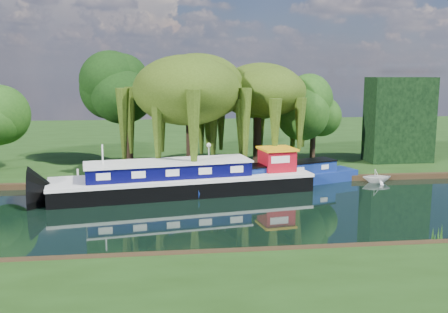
{
  "coord_description": "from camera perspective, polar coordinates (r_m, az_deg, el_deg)",
  "views": [
    {
      "loc": [
        -3.23,
        -30.95,
        8.94
      ],
      "look_at": [
        1.12,
        4.89,
        2.8
      ],
      "focal_mm": 40.0,
      "sensor_mm": 36.0,
      "label": 1
    }
  ],
  "objects": [
    {
      "name": "ground",
      "position": [
        32.38,
        -0.93,
        -6.38
      ],
      "size": [
        120.0,
        120.0,
        0.0
      ],
      "primitive_type": "plane",
      "color": "black"
    },
    {
      "name": "red_dinghy",
      "position": [
        38.74,
        -15.3,
        -4.04
      ],
      "size": [
        3.07,
        2.3,
        0.6
      ],
      "primitive_type": "imported",
      "rotation": [
        0.0,
        0.0,
        1.49
      ],
      "color": "maroon",
      "rests_on": "ground"
    },
    {
      "name": "willow_right",
      "position": [
        44.19,
        3.85,
        6.57
      ],
      "size": [
        6.9,
        6.9,
        8.41
      ],
      "color": "black",
      "rests_on": "far_bank"
    },
    {
      "name": "white_cruiser",
      "position": [
        42.69,
        17.02,
        -2.87
      ],
      "size": [
        2.44,
        2.14,
        1.23
      ],
      "primitive_type": "imported",
      "rotation": [
        0.0,
        0.0,
        1.51
      ],
      "color": "silver",
      "rests_on": "ground"
    },
    {
      "name": "tree_far_right",
      "position": [
        46.13,
        10.22,
        5.06
      ],
      "size": [
        4.36,
        4.36,
        7.13
      ],
      "color": "black",
      "rests_on": "far_bank"
    },
    {
      "name": "tree_far_mid",
      "position": [
        47.66,
        -10.94,
        7.13
      ],
      "size": [
        5.8,
        5.8,
        9.49
      ],
      "color": "black",
      "rests_on": "far_bank"
    },
    {
      "name": "lamppost",
      "position": [
        42.12,
        -1.75,
        0.74
      ],
      "size": [
        0.36,
        0.36,
        2.56
      ],
      "color": "silver",
      "rests_on": "far_bank"
    },
    {
      "name": "mooring_posts",
      "position": [
        40.24,
        -2.89,
        -1.81
      ],
      "size": [
        19.16,
        0.16,
        1.0
      ],
      "color": "silver",
      "rests_on": "far_bank"
    },
    {
      "name": "conifer_hedge",
      "position": [
        50.35,
        19.37,
        3.99
      ],
      "size": [
        6.0,
        3.0,
        8.0
      ],
      "primitive_type": "cube",
      "color": "black",
      "rests_on": "far_bank"
    },
    {
      "name": "willow_left",
      "position": [
        41.67,
        -3.94,
        7.45
      ],
      "size": [
        7.94,
        7.94,
        9.51
      ],
      "color": "black",
      "rests_on": "far_bank"
    },
    {
      "name": "far_bank",
      "position": [
        65.61,
        -4.04,
        2.0
      ],
      "size": [
        120.0,
        52.0,
        0.45
      ],
      "primitive_type": "cube",
      "color": "black",
      "rests_on": "ground"
    },
    {
      "name": "reeds_near",
      "position": [
        26.81,
        15.81,
        -8.96
      ],
      "size": [
        33.7,
        1.5,
        1.1
      ],
      "color": "#174111",
      "rests_on": "ground"
    },
    {
      "name": "narrowboat",
      "position": [
        39.82,
        6.58,
        -2.34
      ],
      "size": [
        13.65,
        6.7,
        1.99
      ],
      "rotation": [
        0.0,
        0.0,
        0.34
      ],
      "color": "navy",
      "rests_on": "ground"
    },
    {
      "name": "dutch_barge",
      "position": [
        37.25,
        -4.44,
        -2.67
      ],
      "size": [
        19.73,
        7.34,
        4.07
      ],
      "rotation": [
        0.0,
        0.0,
        0.16
      ],
      "color": "black",
      "rests_on": "ground"
    }
  ]
}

